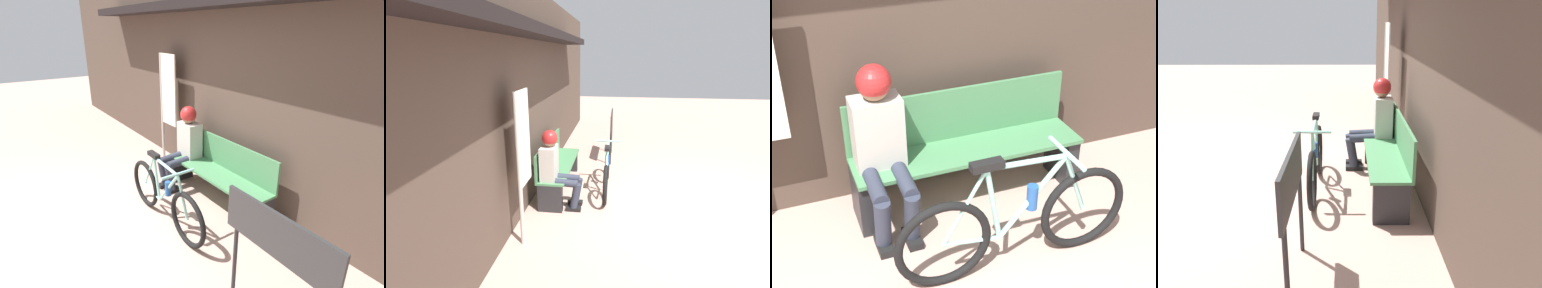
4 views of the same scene
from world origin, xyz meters
TOP-DOWN VIEW (x-y plane):
  - park_bench_near at (0.42, 2.03)m, footprint 1.72×0.42m
  - bicycle at (0.43, 1.19)m, footprint 1.60×0.40m
  - person_seated at (-0.23, 1.93)m, footprint 0.34×0.60m

SIDE VIEW (x-z plane):
  - bicycle at x=0.43m, z-range -0.08..0.76m
  - park_bench_near at x=0.42m, z-range -0.02..0.83m
  - person_seated at x=-0.23m, z-range 0.09..1.28m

